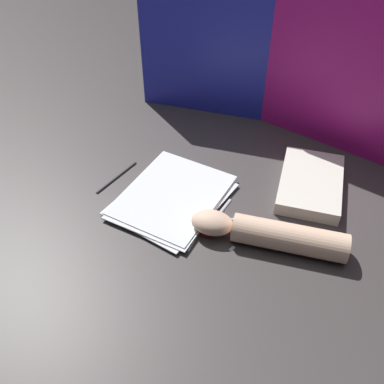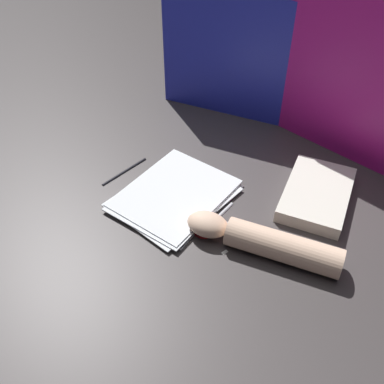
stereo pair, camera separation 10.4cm
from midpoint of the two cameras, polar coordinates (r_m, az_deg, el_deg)
name	(u,v)px [view 1 (the left image)]	position (r m, az deg, el deg)	size (l,w,h in m)	color
ground_plane	(201,212)	(1.11, -1.50, -2.67)	(6.00, 6.00, 0.00)	#3D3838
backdrop_panel_left	(226,58)	(1.37, 2.09, 16.61)	(0.52, 0.13, 0.37)	#2833D1
backdrop_panel_center	(335,68)	(1.26, 15.38, 14.91)	(0.56, 0.10, 0.46)	#D81E9E
paper_stack	(172,197)	(1.14, -5.10, -0.70)	(0.26, 0.31, 0.02)	white
book_closed	(311,183)	(1.18, 12.44, 0.96)	(0.20, 0.27, 0.04)	silver
scissors	(211,222)	(1.08, -0.33, -3.93)	(0.13, 0.14, 0.01)	silver
hand_forearm	(271,234)	(1.02, 7.12, -5.48)	(0.36, 0.14, 0.07)	beige
paper_scrap_near	(178,237)	(1.05, -4.61, -5.82)	(0.02, 0.02, 0.00)	white
paper_scrap_mid	(232,248)	(1.03, 2.22, -7.32)	(0.01, 0.02, 0.00)	white
pen	(117,177)	(1.22, -11.93, 1.80)	(0.03, 0.15, 0.01)	black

